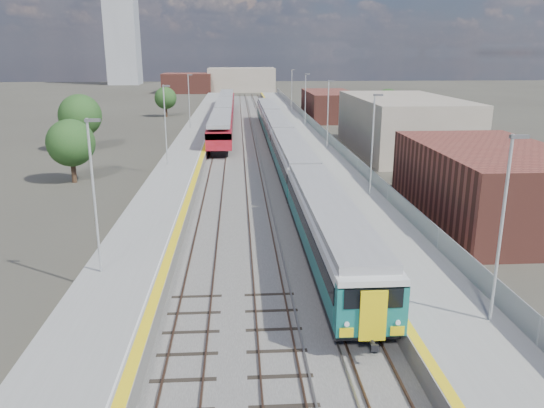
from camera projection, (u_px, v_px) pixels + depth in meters
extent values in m
plane|color=#47443A|center=(265.00, 146.00, 67.21)|extent=(320.00, 320.00, 0.00)
cube|color=#565451|center=(247.00, 143.00, 69.46)|extent=(10.50, 155.00, 0.06)
cube|color=#4C3323|center=(269.00, 139.00, 72.03)|extent=(0.07, 160.00, 0.14)
cube|color=#4C3323|center=(279.00, 139.00, 72.12)|extent=(0.07, 160.00, 0.14)
cube|color=#4C3323|center=(243.00, 139.00, 71.81)|extent=(0.07, 160.00, 0.14)
cube|color=#4C3323|center=(253.00, 139.00, 71.90)|extent=(0.07, 160.00, 0.14)
cube|color=#4C3323|center=(217.00, 139.00, 71.59)|extent=(0.07, 160.00, 0.14)
cube|color=#4C3323|center=(228.00, 139.00, 71.68)|extent=(0.07, 160.00, 0.14)
cube|color=gray|center=(266.00, 139.00, 72.01)|extent=(0.08, 160.00, 0.10)
cube|color=gray|center=(256.00, 139.00, 71.92)|extent=(0.08, 160.00, 0.10)
cube|color=slate|center=(304.00, 138.00, 69.80)|extent=(4.70, 155.00, 1.00)
cube|color=gray|center=(304.00, 135.00, 69.66)|extent=(4.70, 155.00, 0.03)
cube|color=yellow|center=(288.00, 135.00, 69.52)|extent=(0.40, 155.00, 0.01)
cube|color=gray|center=(320.00, 130.00, 69.63)|extent=(0.06, 155.00, 1.20)
cylinder|color=#9EA0A3|center=(501.00, 232.00, 20.25)|extent=(0.12, 0.12, 7.50)
cube|color=#4C4C4F|center=(519.00, 137.00, 19.26)|extent=(0.70, 0.18, 0.14)
cylinder|color=#9EA0A3|center=(372.00, 145.00, 39.44)|extent=(0.12, 0.12, 7.50)
cube|color=#4C4C4F|center=(378.00, 95.00, 38.46)|extent=(0.70, 0.18, 0.14)
cylinder|color=#9EA0A3|center=(328.00, 115.00, 58.63)|extent=(0.12, 0.12, 7.50)
cube|color=#4C4C4F|center=(331.00, 81.00, 57.65)|extent=(0.70, 0.18, 0.14)
cylinder|color=#9EA0A3|center=(305.00, 99.00, 77.83)|extent=(0.12, 0.12, 7.50)
cube|color=#4C4C4F|center=(307.00, 74.00, 76.84)|extent=(0.70, 0.18, 0.14)
cylinder|color=#9EA0A3|center=(292.00, 90.00, 97.02)|extent=(0.12, 0.12, 7.50)
cube|color=#4C4C4F|center=(293.00, 70.00, 96.03)|extent=(0.70, 0.18, 0.14)
cube|color=slate|center=(194.00, 140.00, 68.91)|extent=(4.30, 155.00, 1.00)
cube|color=gray|center=(194.00, 136.00, 68.77)|extent=(4.30, 155.00, 0.03)
cube|color=yellow|center=(209.00, 135.00, 68.89)|extent=(0.45, 155.00, 0.01)
cube|color=silver|center=(206.00, 135.00, 68.86)|extent=(0.08, 155.00, 0.01)
cylinder|color=#9EA0A3|center=(94.00, 198.00, 24.97)|extent=(0.12, 0.12, 7.50)
cube|color=#4C4C4F|center=(92.00, 120.00, 23.98)|extent=(0.70, 0.18, 0.14)
cylinder|color=#9EA0A3|center=(165.00, 126.00, 49.92)|extent=(0.12, 0.12, 7.50)
cube|color=#4C4C4F|center=(166.00, 86.00, 48.93)|extent=(0.70, 0.18, 0.14)
cylinder|color=#9EA0A3|center=(189.00, 101.00, 74.87)|extent=(0.12, 0.12, 7.50)
cube|color=#4C4C4F|center=(190.00, 75.00, 73.88)|extent=(0.70, 0.18, 0.14)
cube|color=brown|center=(490.00, 184.00, 36.66)|extent=(9.00, 16.00, 5.20)
cube|color=gray|center=(402.00, 125.00, 62.53)|extent=(11.00, 22.00, 6.40)
cube|color=brown|center=(330.00, 105.00, 94.23)|extent=(8.00, 18.00, 4.80)
cube|color=gray|center=(241.00, 80.00, 162.08)|extent=(20.00, 14.00, 7.00)
cube|color=brown|center=(188.00, 83.00, 156.49)|extent=(14.00, 12.00, 5.60)
cube|color=gray|center=(122.00, 28.00, 193.27)|extent=(11.00, 11.00, 40.00)
cube|color=black|center=(328.00, 249.00, 29.53)|extent=(2.63, 18.86, 0.44)
cube|color=#13625D|center=(328.00, 235.00, 29.32)|extent=(2.73, 18.86, 1.10)
cube|color=black|center=(328.00, 220.00, 29.08)|extent=(2.79, 18.86, 0.75)
cube|color=silver|center=(329.00, 210.00, 28.91)|extent=(2.73, 18.86, 0.46)
cube|color=gray|center=(329.00, 203.00, 28.80)|extent=(2.42, 18.86, 0.39)
cube|color=black|center=(292.00, 173.00, 48.10)|extent=(2.63, 18.86, 0.44)
cube|color=#13625D|center=(292.00, 165.00, 47.89)|extent=(2.73, 18.86, 1.10)
cube|color=black|center=(293.00, 155.00, 47.65)|extent=(2.79, 18.86, 0.75)
cube|color=silver|center=(293.00, 149.00, 47.49)|extent=(2.73, 18.86, 0.46)
cube|color=gray|center=(293.00, 144.00, 47.38)|extent=(2.42, 18.86, 0.39)
cube|color=black|center=(277.00, 140.00, 66.68)|extent=(2.63, 18.86, 0.44)
cube|color=#13625D|center=(277.00, 133.00, 66.47)|extent=(2.73, 18.86, 1.10)
cube|color=black|center=(277.00, 127.00, 66.23)|extent=(2.79, 18.86, 0.75)
cube|color=silver|center=(277.00, 122.00, 66.06)|extent=(2.73, 18.86, 0.46)
cube|color=gray|center=(277.00, 118.00, 65.95)|extent=(2.42, 18.86, 0.39)
cube|color=black|center=(268.00, 121.00, 85.25)|extent=(2.63, 18.86, 0.44)
cube|color=#13625D|center=(268.00, 116.00, 85.04)|extent=(2.73, 18.86, 1.10)
cube|color=black|center=(268.00, 110.00, 84.80)|extent=(2.79, 18.86, 0.75)
cube|color=silver|center=(268.00, 107.00, 84.64)|extent=(2.73, 18.86, 0.46)
cube|color=gray|center=(268.00, 104.00, 84.53)|extent=(2.42, 18.86, 0.39)
cube|color=#13625D|center=(371.00, 309.00, 19.91)|extent=(2.71, 0.58, 2.03)
cube|color=black|center=(374.00, 299.00, 19.47)|extent=(2.22, 0.06, 0.77)
cube|color=#D9C00E|center=(373.00, 316.00, 19.60)|extent=(1.02, 0.10, 2.03)
cube|color=black|center=(221.00, 142.00, 67.14)|extent=(1.95, 16.59, 0.68)
cube|color=maroon|center=(221.00, 129.00, 66.69)|extent=(2.88, 19.51, 2.05)
cube|color=black|center=(221.00, 125.00, 66.55)|extent=(2.94, 19.51, 0.72)
cube|color=gray|center=(221.00, 117.00, 66.27)|extent=(2.57, 19.51, 0.41)
cube|color=black|center=(225.00, 122.00, 86.34)|extent=(1.95, 16.59, 0.68)
cube|color=maroon|center=(224.00, 112.00, 85.90)|extent=(2.88, 19.51, 2.05)
cube|color=black|center=(224.00, 109.00, 85.76)|extent=(2.94, 19.51, 0.72)
cube|color=gray|center=(224.00, 103.00, 85.47)|extent=(2.57, 19.51, 0.41)
cube|color=black|center=(227.00, 110.00, 105.55)|extent=(1.95, 16.59, 0.68)
cube|color=maroon|center=(227.00, 101.00, 105.10)|extent=(2.88, 19.51, 2.05)
cube|color=black|center=(227.00, 99.00, 104.96)|extent=(2.94, 19.51, 0.72)
cube|color=gray|center=(226.00, 93.00, 104.68)|extent=(2.57, 19.51, 0.41)
cylinder|color=#382619|center=(74.00, 172.00, 47.99)|extent=(0.44, 0.44, 2.01)
sphere|color=#1A441A|center=(71.00, 143.00, 47.26)|extent=(4.25, 4.25, 4.25)
cylinder|color=#382619|center=(83.00, 141.00, 63.29)|extent=(0.44, 0.44, 2.36)
sphere|color=#1A441A|center=(80.00, 115.00, 62.45)|extent=(4.98, 4.98, 4.98)
cylinder|color=#382619|center=(166.00, 112.00, 97.52)|extent=(0.44, 0.44, 1.89)
sphere|color=#1A441A|center=(165.00, 98.00, 96.84)|extent=(4.00, 4.00, 4.00)
cylinder|color=#382619|center=(386.00, 121.00, 83.25)|extent=(0.44, 0.44, 2.11)
sphere|color=#1A441A|center=(387.00, 103.00, 82.49)|extent=(4.46, 4.46, 4.46)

